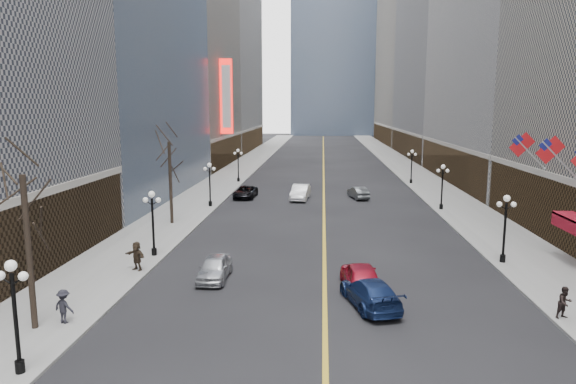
# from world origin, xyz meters

# --- Properties ---
(sidewalk_east) EXTENTS (6.00, 230.00, 0.15)m
(sidewalk_east) POSITION_xyz_m (14.00, 70.00, 0.07)
(sidewalk_east) COLOR gray
(sidewalk_east) RESTS_ON ground
(sidewalk_west) EXTENTS (6.00, 230.00, 0.15)m
(sidewalk_west) POSITION_xyz_m (-14.00, 70.00, 0.07)
(sidewalk_west) COLOR gray
(sidewalk_west) RESTS_ON ground
(lane_line) EXTENTS (0.25, 200.00, 0.02)m
(lane_line) POSITION_xyz_m (0.00, 80.00, 0.01)
(lane_line) COLOR gold
(lane_line) RESTS_ON ground
(bldg_east_c) EXTENTS (26.60, 40.60, 48.80)m
(bldg_east_c) POSITION_xyz_m (29.88, 106.00, 24.18)
(bldg_east_c) COLOR gray
(bldg_east_c) RESTS_ON ground
(bldg_east_d) EXTENTS (26.60, 46.60, 62.80)m
(bldg_east_d) POSITION_xyz_m (29.90, 149.00, 31.17)
(bldg_east_d) COLOR gray
(bldg_east_d) RESTS_ON ground
(bldg_west_c) EXTENTS (26.60, 30.60, 50.80)m
(bldg_west_c) POSITION_xyz_m (-29.88, 87.00, 25.19)
(bldg_west_c) COLOR gray
(bldg_west_c) RESTS_ON ground
(streetlamp_east_1) EXTENTS (1.26, 0.44, 4.52)m
(streetlamp_east_1) POSITION_xyz_m (11.80, 30.00, 2.90)
(streetlamp_east_1) COLOR black
(streetlamp_east_1) RESTS_ON sidewalk_east
(streetlamp_east_2) EXTENTS (1.26, 0.44, 4.52)m
(streetlamp_east_2) POSITION_xyz_m (11.80, 48.00, 2.90)
(streetlamp_east_2) COLOR black
(streetlamp_east_2) RESTS_ON sidewalk_east
(streetlamp_east_3) EXTENTS (1.26, 0.44, 4.52)m
(streetlamp_east_3) POSITION_xyz_m (11.80, 66.00, 2.90)
(streetlamp_east_3) COLOR black
(streetlamp_east_3) RESTS_ON sidewalk_east
(streetlamp_west_0) EXTENTS (1.26, 0.44, 4.52)m
(streetlamp_west_0) POSITION_xyz_m (-11.80, 14.00, 2.90)
(streetlamp_west_0) COLOR black
(streetlamp_west_0) RESTS_ON sidewalk_west
(streetlamp_west_1) EXTENTS (1.26, 0.44, 4.52)m
(streetlamp_west_1) POSITION_xyz_m (-11.80, 30.00, 2.90)
(streetlamp_west_1) COLOR black
(streetlamp_west_1) RESTS_ON sidewalk_west
(streetlamp_west_2) EXTENTS (1.26, 0.44, 4.52)m
(streetlamp_west_2) POSITION_xyz_m (-11.80, 48.00, 2.90)
(streetlamp_west_2) COLOR black
(streetlamp_west_2) RESTS_ON sidewalk_west
(streetlamp_west_3) EXTENTS (1.26, 0.44, 4.52)m
(streetlamp_west_3) POSITION_xyz_m (-11.80, 66.00, 2.90)
(streetlamp_west_3) COLOR black
(streetlamp_west_3) RESTS_ON sidewalk_west
(flag_4) EXTENTS (2.87, 0.12, 2.87)m
(flag_4) POSITION_xyz_m (15.31, 32.00, 7.29)
(flag_4) COLOR #B2B2B7
(flag_4) RESTS_ON ground
(flag_5) EXTENTS (2.87, 0.12, 2.87)m
(flag_5) POSITION_xyz_m (15.31, 37.00, 7.29)
(flag_5) COLOR #B2B2B7
(flag_5) RESTS_ON ground
(awning_c) EXTENTS (1.40, 4.00, 0.93)m
(awning_c) POSITION_xyz_m (16.11, 30.00, 3.08)
(awning_c) COLOR maroon
(awning_c) RESTS_ON ground
(theatre_marquee) EXTENTS (2.00, 0.55, 12.00)m
(theatre_marquee) POSITION_xyz_m (-15.88, 80.00, 12.00)
(theatre_marquee) COLOR red
(theatre_marquee) RESTS_ON ground
(tree_west_near) EXTENTS (3.60, 3.60, 7.92)m
(tree_west_near) POSITION_xyz_m (-13.50, 18.00, 6.24)
(tree_west_near) COLOR #2D231C
(tree_west_near) RESTS_ON sidewalk_west
(tree_west_far) EXTENTS (3.60, 3.60, 7.92)m
(tree_west_far) POSITION_xyz_m (-13.50, 40.00, 6.24)
(tree_west_far) COLOR #2D231C
(tree_west_far) RESTS_ON sidewalk_west
(car_nb_near) EXTENTS (1.71, 4.22, 1.43)m
(car_nb_near) POSITION_xyz_m (-6.65, 25.78, 0.72)
(car_nb_near) COLOR #B4B6BC
(car_nb_near) RESTS_ON ground
(car_nb_mid) EXTENTS (2.21, 5.24, 1.68)m
(car_nb_mid) POSITION_xyz_m (-2.66, 53.23, 0.84)
(car_nb_mid) COLOR silver
(car_nb_mid) RESTS_ON ground
(car_nb_far) EXTENTS (2.50, 5.02, 1.37)m
(car_nb_far) POSITION_xyz_m (-9.00, 53.92, 0.68)
(car_nb_far) COLOR black
(car_nb_far) RESTS_ON ground
(car_sb_near) EXTENTS (3.37, 5.47, 1.48)m
(car_sb_near) POSITION_xyz_m (2.35, 22.10, 0.74)
(car_sb_near) COLOR navy
(car_sb_near) RESTS_ON ground
(car_sb_mid) EXTENTS (2.36, 4.95, 1.63)m
(car_sb_mid) POSITION_xyz_m (2.03, 24.52, 0.82)
(car_sb_mid) COLOR maroon
(car_sb_mid) RESTS_ON ground
(car_sb_far) EXTENTS (2.45, 4.39, 1.37)m
(car_sb_far) POSITION_xyz_m (3.90, 54.34, 0.69)
(car_sb_far) COLOR #414447
(car_sb_far) RESTS_ON ground
(ped_east_walk) EXTENTS (0.87, 0.66, 1.59)m
(ped_east_walk) POSITION_xyz_m (11.60, 20.78, 0.95)
(ped_east_walk) COLOR black
(ped_east_walk) RESTS_ON sidewalk_east
(ped_west_walk) EXTENTS (1.15, 0.74, 1.65)m
(ped_west_walk) POSITION_xyz_m (-12.38, 18.61, 0.98)
(ped_west_walk) COLOR black
(ped_west_walk) RESTS_ON sidewalk_west
(ped_west_far) EXTENTS (1.72, 1.29, 1.84)m
(ped_west_far) POSITION_xyz_m (-11.81, 26.72, 1.07)
(ped_west_far) COLOR #30251A
(ped_west_far) RESTS_ON sidewalk_west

